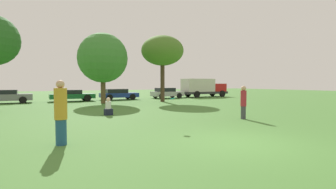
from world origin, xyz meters
TOP-DOWN VIEW (x-y plane):
  - ground_plane at (0.00, 0.00)m, footprint 120.00×120.00m
  - person_thrower at (-4.79, 2.56)m, footprint 0.37×0.37m
  - person_catcher at (4.09, 3.74)m, footprint 0.30×0.30m
  - frisbee at (-0.47, 3.29)m, footprint 0.24×0.23m
  - bystander_sitting at (-1.42, 8.80)m, footprint 0.44×0.37m
  - tree_1 at (0.79, 17.45)m, footprint 4.49×4.49m
  - tree_2 at (6.48, 16.56)m, footprint 4.18×4.18m
  - parked_car_grey at (-6.84, 21.93)m, footprint 4.19×2.11m
  - parked_car_green at (-1.26, 21.61)m, footprint 4.37×2.25m
  - parked_car_blue at (3.68, 21.60)m, footprint 4.20×2.01m
  - parked_car_silver at (9.77, 21.39)m, footprint 3.93×2.14m
  - delivery_truck_red at (15.36, 21.48)m, footprint 6.66×2.65m

SIDE VIEW (x-z plane):
  - ground_plane at x=0.00m, z-range 0.00..0.00m
  - bystander_sitting at x=-1.42m, z-range -0.09..0.93m
  - parked_car_green at x=-1.26m, z-range 0.05..1.22m
  - parked_car_blue at x=3.68m, z-range 0.04..1.24m
  - parked_car_grey at x=-6.84m, z-range 0.04..1.27m
  - parked_car_silver at x=9.77m, z-range 0.03..1.30m
  - person_catcher at x=4.09m, z-range 0.04..1.75m
  - person_thrower at x=-4.79m, z-range 0.01..1.94m
  - frisbee at x=-0.47m, z-range 1.16..1.27m
  - delivery_truck_red at x=15.36m, z-range 0.10..2.51m
  - tree_1 at x=0.79m, z-range 0.93..7.30m
  - tree_2 at x=6.48m, z-range 1.75..8.28m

